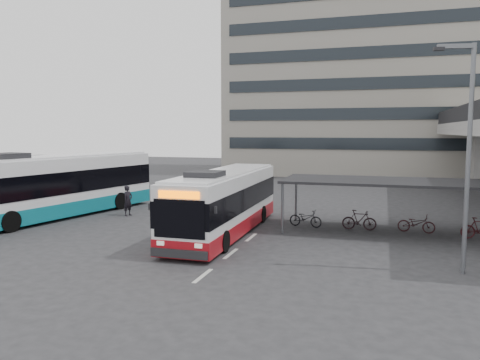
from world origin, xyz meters
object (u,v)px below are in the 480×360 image
(bus_main, at_px, (225,202))
(pedestrian, at_px, (128,201))
(lamp_post, at_px, (466,145))
(bus_teal, at_px, (58,186))

(bus_main, bearing_deg, pedestrian, 157.61)
(pedestrian, bearing_deg, bus_main, -99.33)
(lamp_post, bearing_deg, pedestrian, 148.02)
(lamp_post, bearing_deg, bus_teal, 155.23)
(bus_teal, relative_size, lamp_post, 1.68)
(bus_teal, bearing_deg, pedestrian, 32.38)
(bus_main, relative_size, lamp_post, 1.40)
(bus_main, relative_size, bus_teal, 0.84)
(bus_teal, xyz_separation_m, pedestrian, (3.61, 1.42, -0.87))
(bus_teal, height_order, lamp_post, lamp_post)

